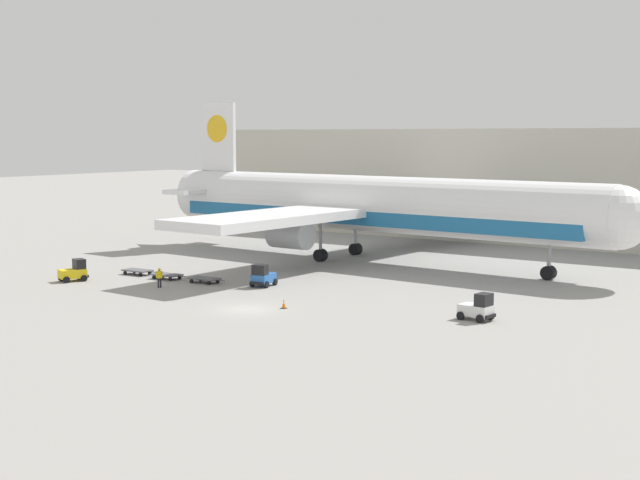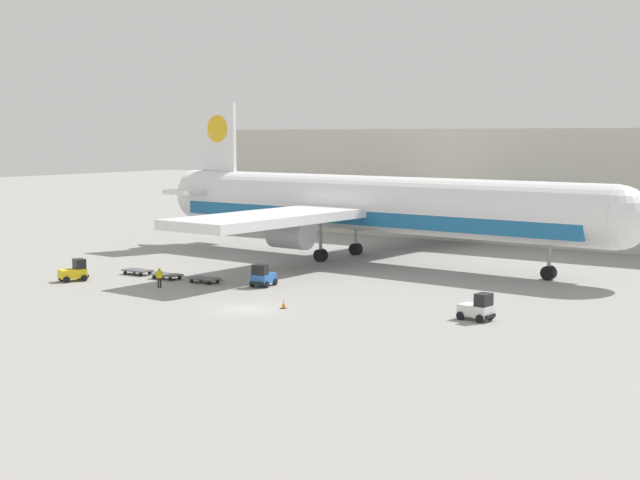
% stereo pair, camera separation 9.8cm
% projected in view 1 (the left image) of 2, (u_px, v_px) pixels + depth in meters
% --- Properties ---
extents(ground_plane, '(400.00, 400.00, 0.00)m').
position_uv_depth(ground_plane, '(247.00, 309.00, 67.82)').
color(ground_plane, gray).
extents(terminal_building, '(90.00, 18.20, 14.00)m').
position_uv_depth(terminal_building, '(552.00, 184.00, 113.05)').
color(terminal_building, '#BCB7A8').
rests_on(terminal_building, ground_plane).
extents(airplane_main, '(58.10, 48.38, 17.00)m').
position_uv_depth(airplane_main, '(364.00, 206.00, 93.42)').
color(airplane_main, white).
rests_on(airplane_main, ground_plane).
extents(baggage_tug_foreground, '(2.34, 2.78, 2.00)m').
position_uv_depth(baggage_tug_foreground, '(74.00, 272.00, 80.84)').
color(baggage_tug_foreground, yellow).
rests_on(baggage_tug_foreground, ground_plane).
extents(baggage_tug_mid, '(1.99, 2.65, 2.00)m').
position_uv_depth(baggage_tug_mid, '(263.00, 277.00, 77.99)').
color(baggage_tug_mid, '#2D66B7').
rests_on(baggage_tug_mid, ground_plane).
extents(baggage_tug_far, '(2.60, 1.90, 2.00)m').
position_uv_depth(baggage_tug_far, '(478.00, 308.00, 63.72)').
color(baggage_tug_far, silver).
rests_on(baggage_tug_far, ground_plane).
extents(baggage_dolly_lead, '(3.73, 1.62, 0.48)m').
position_uv_depth(baggage_dolly_lead, '(137.00, 271.00, 84.62)').
color(baggage_dolly_lead, '#56565B').
rests_on(baggage_dolly_lead, ground_plane).
extents(baggage_dolly_second, '(3.73, 1.62, 0.48)m').
position_uv_depth(baggage_dolly_second, '(167.00, 275.00, 82.00)').
color(baggage_dolly_second, '#56565B').
rests_on(baggage_dolly_second, ground_plane).
extents(baggage_dolly_third, '(3.73, 1.62, 0.48)m').
position_uv_depth(baggage_dolly_third, '(205.00, 279.00, 79.84)').
color(baggage_dolly_third, '#56565B').
rests_on(baggage_dolly_third, ground_plane).
extents(ground_crew_far, '(0.38, 0.49, 1.75)m').
position_uv_depth(ground_crew_far, '(159.00, 276.00, 77.26)').
color(ground_crew_far, black).
rests_on(ground_crew_far, ground_plane).
extents(traffic_cone_near, '(0.40, 0.40, 0.76)m').
position_uv_depth(traffic_cone_near, '(284.00, 304.00, 68.11)').
color(traffic_cone_near, black).
rests_on(traffic_cone_near, ground_plane).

